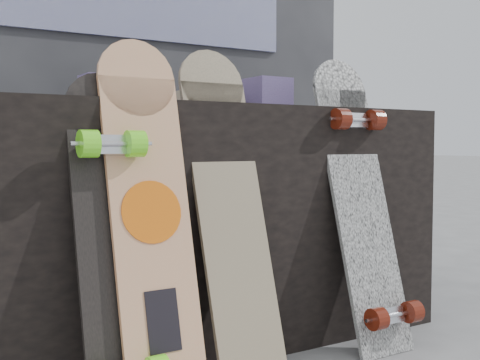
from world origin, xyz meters
TOP-DOWN VIEW (x-y plane):
  - vendor_table at (0.00, 0.50)m, footprint 1.60×0.60m
  - booth at (0.00, 1.35)m, footprint 2.40×0.22m
  - merch_box_purple at (-0.32, 0.58)m, footprint 0.18×0.12m
  - merch_box_small at (0.27, 0.53)m, footprint 0.14×0.14m
  - merch_box_flat at (0.02, 0.58)m, footprint 0.22×0.10m
  - longboard_geisha at (-0.37, 0.14)m, footprint 0.22×0.25m
  - longboard_celtic at (-0.11, 0.17)m, footprint 0.22×0.30m
  - longboard_cascadia at (0.40, 0.15)m, footprint 0.22×0.34m
  - skateboard_dark at (-0.47, 0.13)m, footprint 0.19×0.28m

SIDE VIEW (x-z plane):
  - vendor_table at x=0.00m, z-range 0.00..0.80m
  - skateboard_dark at x=-0.47m, z-range 0.01..0.88m
  - longboard_cascadia at x=0.40m, z-range 0.01..0.99m
  - longboard_geisha at x=-0.37m, z-range 0.03..0.99m
  - longboard_celtic at x=-0.11m, z-range 0.03..1.00m
  - merch_box_flat at x=0.02m, z-range 0.80..0.86m
  - merch_box_purple at x=-0.32m, z-range 0.80..0.90m
  - merch_box_small at x=0.27m, z-range 0.80..0.92m
  - booth at x=0.00m, z-range 0.00..2.20m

